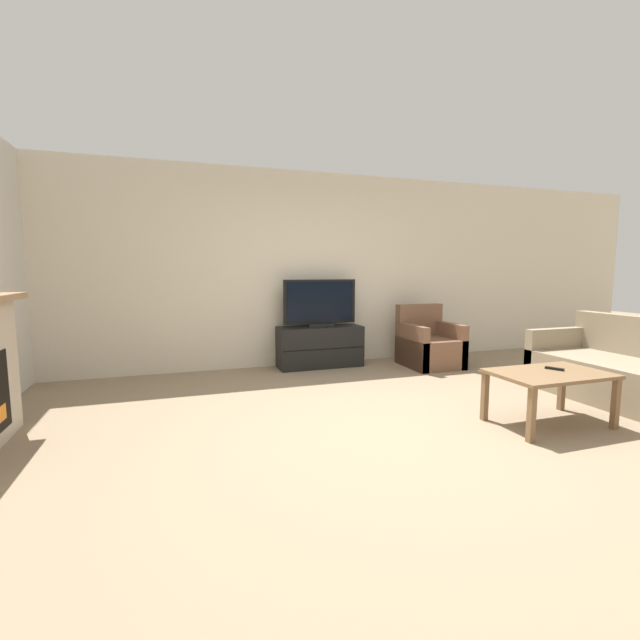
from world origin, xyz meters
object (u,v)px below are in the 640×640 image
at_px(armchair, 429,346).
at_px(tv_stand, 320,347).
at_px(coffee_table, 550,379).
at_px(remote, 554,369).
at_px(tv, 320,305).

bearing_deg(armchair, tv_stand, 163.76).
xyz_separation_m(tv_stand, coffee_table, (1.17, -2.78, 0.12)).
bearing_deg(coffee_table, tv_stand, 112.79).
height_order(coffee_table, remote, remote).
distance_m(tv, coffee_table, 3.05).
xyz_separation_m(tv, remote, (1.27, -2.72, -0.39)).
xyz_separation_m(tv, armchair, (1.47, -0.43, -0.59)).
xyz_separation_m(tv_stand, remote, (1.27, -2.72, 0.19)).
xyz_separation_m(armchair, coffee_table, (-0.31, -2.35, 0.13)).
relative_size(tv, remote, 6.82).
bearing_deg(tv, armchair, -16.16).
distance_m(tv, remote, 3.03).
relative_size(tv, coffee_table, 1.06).
xyz_separation_m(armchair, remote, (-0.20, -2.29, 0.20)).
height_order(tv_stand, remote, tv_stand).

